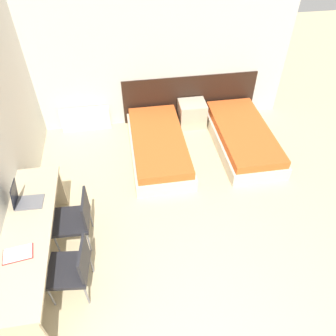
{
  "coord_description": "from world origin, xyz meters",
  "views": [
    {
      "loc": [
        -0.55,
        -0.96,
        3.82
      ],
      "look_at": [
        0.0,
        2.46,
        0.55
      ],
      "focal_mm": 35.0,
      "sensor_mm": 36.0,
      "label": 1
    }
  ],
  "objects_px": {
    "bed_near_window": "(158,146)",
    "bed_near_door": "(243,137)",
    "chair_near_laptop": "(76,218)",
    "laptop": "(24,200)",
    "chair_near_notebook": "(73,267)",
    "nightstand": "(192,114)"
  },
  "relations": [
    {
      "from": "bed_near_window",
      "to": "chair_near_notebook",
      "type": "xyz_separation_m",
      "value": [
        -1.29,
        -2.32,
        0.29
      ]
    },
    {
      "from": "chair_near_laptop",
      "to": "bed_near_window",
      "type": "bearing_deg",
      "value": 53.78
    },
    {
      "from": "bed_near_window",
      "to": "laptop",
      "type": "xyz_separation_m",
      "value": [
        -1.83,
        -1.54,
        0.66
      ]
    },
    {
      "from": "bed_near_door",
      "to": "laptop",
      "type": "height_order",
      "value": "laptop"
    },
    {
      "from": "bed_near_window",
      "to": "laptop",
      "type": "relative_size",
      "value": 5.98
    },
    {
      "from": "nightstand",
      "to": "laptop",
      "type": "bearing_deg",
      "value": -138.14
    },
    {
      "from": "bed_near_door",
      "to": "chair_near_laptop",
      "type": "height_order",
      "value": "chair_near_laptop"
    },
    {
      "from": "nightstand",
      "to": "chair_near_laptop",
      "type": "bearing_deg",
      "value": -130.57
    },
    {
      "from": "bed_near_window",
      "to": "chair_near_notebook",
      "type": "height_order",
      "value": "chair_near_notebook"
    },
    {
      "from": "bed_near_window",
      "to": "chair_near_laptop",
      "type": "distance_m",
      "value": 2.09
    },
    {
      "from": "bed_near_window",
      "to": "bed_near_door",
      "type": "relative_size",
      "value": 1.0
    },
    {
      "from": "nightstand",
      "to": "chair_near_notebook",
      "type": "distance_m",
      "value": 3.74
    },
    {
      "from": "nightstand",
      "to": "laptop",
      "type": "height_order",
      "value": "laptop"
    },
    {
      "from": "chair_near_notebook",
      "to": "nightstand",
      "type": "bearing_deg",
      "value": 62.94
    },
    {
      "from": "bed_near_door",
      "to": "chair_near_notebook",
      "type": "relative_size",
      "value": 2.4
    },
    {
      "from": "bed_near_door",
      "to": "chair_near_laptop",
      "type": "distance_m",
      "value": 3.27
    },
    {
      "from": "chair_near_laptop",
      "to": "chair_near_notebook",
      "type": "xyz_separation_m",
      "value": [
        -0.0,
        -0.71,
        0.0
      ]
    },
    {
      "from": "bed_near_window",
      "to": "chair_near_notebook",
      "type": "distance_m",
      "value": 2.68
    },
    {
      "from": "chair_near_laptop",
      "to": "laptop",
      "type": "height_order",
      "value": "laptop"
    },
    {
      "from": "bed_near_door",
      "to": "bed_near_window",
      "type": "bearing_deg",
      "value": 180.0
    },
    {
      "from": "bed_near_window",
      "to": "chair_near_notebook",
      "type": "bearing_deg",
      "value": -119.08
    },
    {
      "from": "nightstand",
      "to": "laptop",
      "type": "relative_size",
      "value": 1.5
    }
  ]
}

